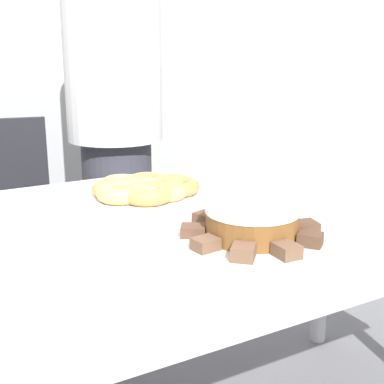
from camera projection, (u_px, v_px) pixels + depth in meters
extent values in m
cube|color=#A8AAAD|center=(24.00, 12.00, 2.41)|extent=(8.00, 0.05, 2.60)
cube|color=silver|center=(196.00, 222.00, 1.25)|extent=(1.73, 0.93, 0.03)
cylinder|color=silver|center=(323.00, 255.00, 2.07)|extent=(0.06, 0.06, 0.74)
cylinder|color=#383842|center=(120.00, 237.00, 2.18)|extent=(0.27, 0.27, 0.80)
cylinder|color=silver|center=(113.00, 55.00, 1.99)|extent=(0.36, 0.36, 0.64)
cylinder|color=black|center=(11.00, 366.00, 1.98)|extent=(0.44, 0.44, 0.01)
cylinder|color=#262626|center=(5.00, 313.00, 1.92)|extent=(0.06, 0.06, 0.42)
cylinder|color=white|center=(251.00, 239.00, 1.08)|extent=(0.32, 0.32, 0.01)
cylinder|color=white|center=(146.00, 196.00, 1.39)|extent=(0.36, 0.36, 0.01)
cylinder|color=brown|center=(252.00, 224.00, 1.07)|extent=(0.19, 0.19, 0.05)
cylinder|color=white|center=(252.00, 209.00, 1.06)|extent=(0.19, 0.19, 0.01)
cube|color=brown|center=(287.00, 251.00, 0.98)|extent=(0.04, 0.05, 0.03)
cube|color=#513828|center=(310.00, 239.00, 1.03)|extent=(0.06, 0.06, 0.03)
cube|color=#513828|center=(304.00, 227.00, 1.11)|extent=(0.06, 0.06, 0.02)
cube|color=#513828|center=(276.00, 216.00, 1.17)|extent=(0.06, 0.06, 0.03)
cube|color=#513828|center=(240.00, 213.00, 1.19)|extent=(0.06, 0.06, 0.03)
cube|color=brown|center=(208.00, 219.00, 1.16)|extent=(0.06, 0.07, 0.03)
cube|color=brown|center=(193.00, 231.00, 1.08)|extent=(0.06, 0.06, 0.02)
cube|color=brown|center=(206.00, 244.00, 1.01)|extent=(0.05, 0.05, 0.02)
cube|color=brown|center=(243.00, 252.00, 0.97)|extent=(0.06, 0.06, 0.03)
torus|color=#E5AD66|center=(146.00, 188.00, 1.39)|extent=(0.13, 0.13, 0.03)
torus|color=#E5AD66|center=(121.00, 193.00, 1.33)|extent=(0.12, 0.12, 0.04)
torus|color=#D18E4C|center=(148.00, 194.00, 1.32)|extent=(0.13, 0.13, 0.04)
torus|color=#E5AD66|center=(165.00, 192.00, 1.35)|extent=(0.11, 0.11, 0.03)
torus|color=#C68447|center=(177.00, 187.00, 1.39)|extent=(0.12, 0.12, 0.04)
torus|color=#C68447|center=(171.00, 183.00, 1.45)|extent=(0.11, 0.11, 0.03)
torus|color=#D18E4C|center=(148.00, 180.00, 1.47)|extent=(0.10, 0.10, 0.03)
torus|color=#E5AD66|center=(121.00, 182.00, 1.45)|extent=(0.10, 0.10, 0.03)
torus|color=#D18E4C|center=(112.00, 189.00, 1.38)|extent=(0.11, 0.11, 0.03)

